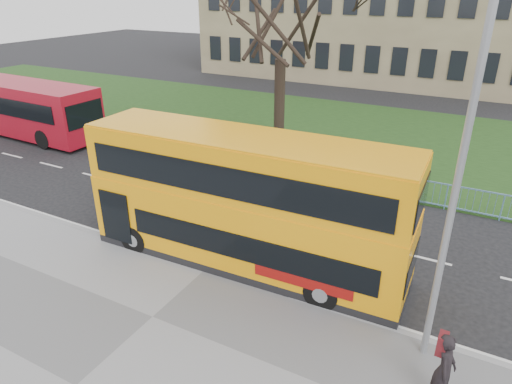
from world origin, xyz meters
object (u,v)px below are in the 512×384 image
at_px(yellow_bus, 245,200).
at_px(red_bus, 16,106).
at_px(pedestrian, 444,369).
at_px(street_lamp, 452,180).

relative_size(yellow_bus, red_bus, 0.86).
bearing_deg(pedestrian, red_bus, 73.02).
height_order(yellow_bus, pedestrian, yellow_bus).
height_order(red_bus, street_lamp, street_lamp).
xyz_separation_m(red_bus, pedestrian, (25.24, -8.71, -0.66)).
relative_size(red_bus, street_lamp, 1.44).
distance_m(red_bus, pedestrian, 26.71).
distance_m(yellow_bus, pedestrian, 7.05).
xyz_separation_m(pedestrian, street_lamp, (-0.63, 1.33, 3.66)).
xyz_separation_m(yellow_bus, street_lamp, (5.71, -1.48, 2.38)).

